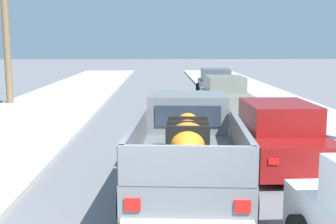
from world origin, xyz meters
TOP-DOWN VIEW (x-y plane):
  - sidewalk_left at (-5.09, 12.00)m, footprint 4.90×60.00m
  - sidewalk_right at (5.09, 12.00)m, footprint 4.90×60.00m
  - curb_left at (-4.04, 12.00)m, footprint 0.16×60.00m
  - curb_right at (4.04, 12.00)m, footprint 0.16×60.00m
  - pickup_truck at (0.54, 3.55)m, footprint 2.46×5.32m
  - car_left_near at (3.12, 19.58)m, footprint 2.15×4.31m
  - car_right_near at (2.82, 13.96)m, footprint 2.05×4.27m
  - car_left_mid at (2.83, 5.50)m, footprint 2.05×4.27m

SIDE VIEW (x-z plane):
  - curb_left at x=-4.04m, z-range 0.00..0.10m
  - curb_right at x=4.04m, z-range 0.00..0.10m
  - sidewalk_left at x=-5.09m, z-range 0.00..0.12m
  - sidewalk_right at x=5.09m, z-range 0.00..0.12m
  - car_left_near at x=3.12m, z-range -0.06..1.48m
  - car_right_near at x=2.82m, z-range -0.06..1.48m
  - car_left_mid at x=2.83m, z-range -0.06..1.48m
  - pickup_truck at x=0.54m, z-range -0.09..1.71m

